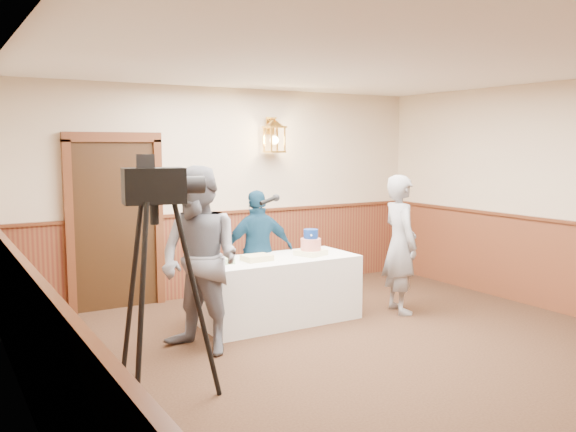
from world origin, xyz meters
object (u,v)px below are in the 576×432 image
interviewer (200,260)px  baker (400,244)px  sheet_cake_yellow (257,258)px  tv_camera_rig (157,301)px  display_table (279,289)px  tiered_cake (311,245)px  sheet_cake_green (221,261)px  assistant_p (259,252)px

interviewer → baker: interviewer is taller
sheet_cake_yellow → tv_camera_rig: bearing=-138.5°
display_table → tiered_cake: tiered_cake is taller
baker → tiered_cake: bearing=85.9°
tiered_cake → sheet_cake_green: tiered_cake is taller
tiered_cake → interviewer: bearing=-163.6°
display_table → tv_camera_rig: size_ratio=0.96×
sheet_cake_yellow → sheet_cake_green: size_ratio=1.19×
sheet_cake_yellow → assistant_p: bearing=60.1°
interviewer → assistant_p: bearing=103.4°
display_table → sheet_cake_yellow: size_ratio=5.80×
display_table → sheet_cake_green: bearing=178.4°
sheet_cake_green → assistant_p: assistant_p is taller
tiered_cake → assistant_p: bearing=127.9°
display_table → assistant_p: assistant_p is taller
sheet_cake_yellow → sheet_cake_green: (-0.41, 0.06, -0.00)m
tv_camera_rig → tiered_cake: bearing=40.7°
sheet_cake_green → sheet_cake_yellow: bearing=-8.3°
sheet_cake_green → interviewer: bearing=-130.7°
interviewer → sheet_cake_green: bearing=112.4°
interviewer → assistant_p: 1.55m
display_table → tv_camera_rig: tv_camera_rig is taller
display_table → sheet_cake_yellow: 0.51m
tiered_cake → tv_camera_rig: size_ratio=0.20×
tv_camera_rig → sheet_cake_yellow: bearing=50.7°
baker → assistant_p: size_ratio=1.12×
sheet_cake_green → tv_camera_rig: (-1.23, -1.52, 0.06)m
sheet_cake_green → interviewer: interviewer is taller
assistant_p → display_table: bearing=102.2°
sheet_cake_yellow → assistant_p: 0.59m
display_table → baker: bearing=-15.7°
baker → tv_camera_rig: (-3.41, -1.09, -0.00)m
sheet_cake_yellow → interviewer: interviewer is taller
baker → display_table: bearing=88.5°
display_table → sheet_cake_green: sheet_cake_green is taller
tiered_cake → interviewer: (-1.58, -0.47, 0.05)m
display_table → baker: size_ratio=1.07×
baker → sheet_cake_yellow: bearing=92.3°
tiered_cake → sheet_cake_yellow: 0.71m
sheet_cake_yellow → baker: (1.77, -0.37, 0.06)m
baker → assistant_p: (-1.48, 0.88, -0.09)m
tiered_cake → assistant_p: 0.68m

